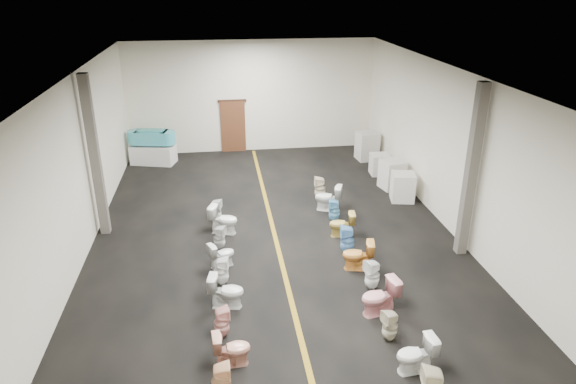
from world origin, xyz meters
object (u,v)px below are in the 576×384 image
object	(u,v)px
appliance_crate_a	(403,187)
toilet_left_2	(232,349)
bathtub	(152,137)
toilet_right_1	(416,355)
appliance_crate_d	(367,146)
toilet_left_6	(222,255)
appliance_crate_c	(380,164)
toilet_right_6	(347,240)
toilet_left_8	(224,220)
toilet_right_9	(328,198)
toilet_left_7	(219,238)
toilet_right_8	(334,211)
toilet_left_1	(221,382)
toilet_right_3	(380,297)
display_table	(153,154)
toilet_right_7	(342,224)
toilet_left_9	(216,210)
toilet_right_4	(372,275)
toilet_right_2	(390,326)
toilet_right_5	(358,255)
toilet_left_3	(222,322)
toilet_right_10	(320,188)
appliance_crate_b	(392,174)
toilet_left_5	(222,271)
toilet_left_4	(226,291)

from	to	relation	value
appliance_crate_a	toilet_left_2	bearing A→B (deg)	-129.69
bathtub	toilet_right_1	size ratio (longest dim) A/B	2.47
appliance_crate_d	toilet_left_6	size ratio (longest dim) A/B	1.63
appliance_crate_c	toilet_right_6	distance (m)	6.21
toilet_left_8	toilet_right_9	xyz separation A→B (m)	(3.25, 1.09, 0.01)
toilet_left_6	toilet_left_7	xyz separation A→B (m)	(-0.04, 0.91, 0.00)
toilet_right_1	toilet_right_8	xyz separation A→B (m)	(-0.08, 6.36, -0.01)
appliance_crate_a	toilet_left_8	bearing A→B (deg)	-165.25
toilet_left_1	toilet_right_3	world-z (taller)	toilet_right_3
toilet_right_9	display_table	bearing A→B (deg)	-111.12
display_table	toilet_left_7	xyz separation A→B (m)	(2.42, -7.30, -0.03)
appliance_crate_d	toilet_right_7	world-z (taller)	appliance_crate_d
toilet_left_7	toilet_left_9	distance (m)	1.75
toilet_left_6	toilet_right_3	world-z (taller)	toilet_right_3
toilet_right_3	toilet_right_4	distance (m)	0.95
toilet_right_9	toilet_right_3	bearing A→B (deg)	20.68
display_table	toilet_left_6	bearing A→B (deg)	-73.29
toilet_right_3	toilet_right_7	xyz separation A→B (m)	(0.05, 3.64, -0.06)
toilet_right_4	toilet_right_9	world-z (taller)	toilet_right_9
appliance_crate_a	toilet_right_3	size ratio (longest dim) A/B	1.10
toilet_right_2	toilet_right_5	distance (m)	2.73
toilet_right_7	toilet_right_6	bearing A→B (deg)	1.98
toilet_left_6	toilet_right_3	bearing A→B (deg)	-151.14
toilet_right_9	toilet_left_3	bearing A→B (deg)	-9.81
toilet_left_9	display_table	bearing A→B (deg)	42.79
toilet_right_10	appliance_crate_b	bearing A→B (deg)	107.34
toilet_left_8	toilet_right_9	size ratio (longest dim) A/B	0.97
toilet_left_8	toilet_left_9	distance (m)	0.83
bathtub	toilet_left_2	distance (m)	12.11
toilet_left_9	toilet_right_2	world-z (taller)	toilet_right_2
toilet_right_4	toilet_right_8	xyz separation A→B (m)	(-0.08, 3.62, -0.02)
toilet_left_8	toilet_right_4	distance (m)	4.74
appliance_crate_d	toilet_right_3	size ratio (longest dim) A/B	1.33
toilet_left_3	toilet_right_2	size ratio (longest dim) A/B	0.99
toilet_left_5	toilet_left_9	bearing A→B (deg)	10.17
toilet_right_2	toilet_right_8	bearing A→B (deg)	163.58
bathtub	appliance_crate_d	distance (m)	8.41
appliance_crate_b	toilet_right_5	xyz separation A→B (m)	(-2.57, -5.04, -0.10)
appliance_crate_a	toilet_right_6	world-z (taller)	appliance_crate_a
toilet_right_3	appliance_crate_b	bearing A→B (deg)	148.52
toilet_left_1	toilet_right_5	xyz separation A→B (m)	(3.44, 3.82, 0.03)
toilet_right_1	appliance_crate_b	bearing A→B (deg)	159.22
toilet_right_7	toilet_right_9	distance (m)	1.75
toilet_left_3	toilet_left_8	distance (m)	4.61
toilet_right_6	toilet_left_6	bearing A→B (deg)	-79.20
toilet_left_2	toilet_left_4	bearing A→B (deg)	-3.79
toilet_right_8	bathtub	bearing A→B (deg)	-127.22
toilet_right_2	toilet_right_9	bearing A→B (deg)	163.80
appliance_crate_a	toilet_left_6	distance (m)	6.81
toilet_left_7	toilet_right_3	bearing A→B (deg)	-112.51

